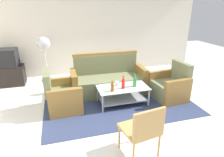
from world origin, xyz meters
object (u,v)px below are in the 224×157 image
object	(u,v)px
bottle_red	(123,84)
wicker_chair	(143,128)
bottle_brown	(112,87)
coffee_table	(123,93)
bottle_green	(135,82)
television	(5,58)
armchair_left	(63,97)
tv_stand	(9,76)
couch	(108,81)
armchair_right	(170,87)
cup	(117,84)
pedestal_fan	(44,46)

from	to	relation	value
bottle_red	wicker_chair	bearing A→B (deg)	-98.76
bottle_brown	coffee_table	bearing A→B (deg)	28.49
bottle_red	bottle_green	distance (m)	0.28
television	armchair_left	bearing A→B (deg)	131.00
bottle_green	coffee_table	bearing A→B (deg)	170.94
tv_stand	television	world-z (taller)	television
armchair_left	wicker_chair	size ratio (longest dim) A/B	1.01
bottle_red	television	xyz separation A→B (m)	(-2.62, 1.97, 0.24)
bottle_red	television	size ratio (longest dim) A/B	0.46
couch	armchair_left	distance (m)	1.26
couch	bottle_red	bearing A→B (deg)	101.17
bottle_brown	tv_stand	bearing A→B (deg)	139.03
armchair_left	coffee_table	size ratio (longest dim) A/B	0.77
couch	armchair_left	world-z (taller)	couch
bottle_green	tv_stand	xyz separation A→B (m)	(-2.90, 1.94, -0.26)
armchair_right	tv_stand	bearing A→B (deg)	58.40
cup	wicker_chair	bearing A→B (deg)	-95.10
bottle_green	bottle_brown	size ratio (longest dim) A/B	1.16
bottle_brown	television	size ratio (longest dim) A/B	0.39
couch	wicker_chair	distance (m)	2.29
couch	tv_stand	world-z (taller)	couch
couch	cup	bearing A→B (deg)	95.93
couch	coffee_table	xyz separation A→B (m)	(0.15, -0.68, -0.04)
coffee_table	tv_stand	xyz separation A→B (m)	(-2.64, 1.90, -0.01)
armchair_left	coffee_table	xyz separation A→B (m)	(1.27, -0.12, -0.02)
tv_stand	television	size ratio (longest dim) A/B	1.28
tv_stand	pedestal_fan	distance (m)	1.25
couch	bottle_green	size ratio (longest dim) A/B	6.42
coffee_table	television	distance (m)	3.29
tv_stand	bottle_red	bearing A→B (deg)	-36.92
coffee_table	bottle_red	xyz separation A→B (m)	(-0.01, -0.07, 0.25)
bottle_red	cup	xyz separation A→B (m)	(-0.08, 0.17, -0.06)
bottle_red	armchair_right	bearing A→B (deg)	1.41
couch	television	world-z (taller)	television
couch	armchair_right	world-z (taller)	couch
couch	bottle_green	distance (m)	0.85
television	pedestal_fan	distance (m)	1.03
coffee_table	bottle_brown	world-z (taller)	bottle_brown
television	bottle_green	bearing A→B (deg)	149.72
coffee_table	bottle_red	distance (m)	0.26
couch	bottle_green	world-z (taller)	couch
coffee_table	bottle_green	distance (m)	0.36
armchair_right	television	distance (m)	4.28
coffee_table	armchair_right	bearing A→B (deg)	-2.10
bottle_red	cup	size ratio (longest dim) A/B	2.86
bottle_brown	pedestal_fan	bearing A→B (deg)	123.07
couch	wicker_chair	world-z (taller)	couch
television	bottle_brown	bearing A→B (deg)	142.56
cup	pedestal_fan	xyz separation A→B (m)	(-1.54, 1.85, 0.55)
armchair_right	wicker_chair	xyz separation A→B (m)	(-1.40, -1.56, 0.21)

